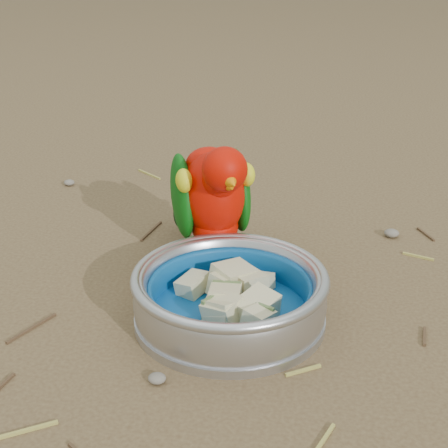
# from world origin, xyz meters

# --- Properties ---
(ground) EXTENTS (60.00, 60.00, 0.00)m
(ground) POSITION_xyz_m (0.00, 0.00, 0.00)
(ground) COLOR brown
(food_bowl) EXTENTS (0.21, 0.21, 0.02)m
(food_bowl) POSITION_xyz_m (0.11, -0.03, 0.01)
(food_bowl) COLOR #B2B2BA
(food_bowl) RESTS_ON ground
(bowl_wall) EXTENTS (0.21, 0.21, 0.04)m
(bowl_wall) POSITION_xyz_m (0.11, -0.03, 0.04)
(bowl_wall) COLOR #B2B2BA
(bowl_wall) RESTS_ON food_bowl
(fruit_wedges) EXTENTS (0.13, 0.13, 0.03)m
(fruit_wedges) POSITION_xyz_m (0.11, -0.03, 0.03)
(fruit_wedges) COLOR beige
(fruit_wedges) RESTS_ON food_bowl
(lory_parrot) EXTENTS (0.18, 0.23, 0.17)m
(lory_parrot) POSITION_xyz_m (0.06, 0.11, 0.08)
(lory_parrot) COLOR #C00C00
(lory_parrot) RESTS_ON ground
(ground_debris) EXTENTS (0.90, 0.80, 0.01)m
(ground_debris) POSITION_xyz_m (0.00, 0.09, 0.00)
(ground_debris) COLOR #A79D47
(ground_debris) RESTS_ON ground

